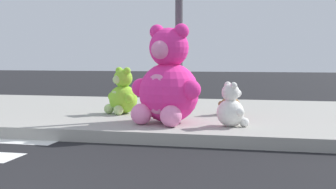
{
  "coord_description": "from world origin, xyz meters",
  "views": [
    {
      "loc": [
        2.28,
        -2.02,
        1.03
      ],
      "look_at": [
        1.02,
        3.6,
        0.55
      ],
      "focal_mm": 48.18,
      "sensor_mm": 36.0,
      "label": 1
    }
  ],
  "objects_px": {
    "plush_brown": "(230,102)",
    "plush_lime": "(122,95)",
    "sign_pole": "(179,0)",
    "plush_white": "(232,109)",
    "plush_pink_large": "(168,84)"
  },
  "relations": [
    {
      "from": "plush_lime",
      "to": "sign_pole",
      "type": "bearing_deg",
      "value": -14.07
    },
    {
      "from": "plush_brown",
      "to": "plush_white",
      "type": "xyz_separation_m",
      "value": [
        0.13,
        -1.21,
        0.04
      ]
    },
    {
      "from": "plush_brown",
      "to": "plush_lime",
      "type": "xyz_separation_m",
      "value": [
        -1.65,
        -0.26,
        0.1
      ]
    },
    {
      "from": "sign_pole",
      "to": "plush_lime",
      "type": "bearing_deg",
      "value": 165.93
    },
    {
      "from": "plush_lime",
      "to": "plush_white",
      "type": "distance_m",
      "value": 2.01
    },
    {
      "from": "sign_pole",
      "to": "plush_white",
      "type": "height_order",
      "value": "sign_pole"
    },
    {
      "from": "plush_pink_large",
      "to": "plush_brown",
      "type": "xyz_separation_m",
      "value": [
        0.73,
        1.09,
        -0.34
      ]
    },
    {
      "from": "sign_pole",
      "to": "plush_white",
      "type": "xyz_separation_m",
      "value": [
        0.82,
        -0.71,
        -1.47
      ]
    },
    {
      "from": "sign_pole",
      "to": "plush_brown",
      "type": "height_order",
      "value": "sign_pole"
    },
    {
      "from": "sign_pole",
      "to": "plush_pink_large",
      "type": "xyz_separation_m",
      "value": [
        -0.04,
        -0.59,
        -1.17
      ]
    },
    {
      "from": "sign_pole",
      "to": "plush_lime",
      "type": "xyz_separation_m",
      "value": [
        -0.95,
        0.24,
        -1.41
      ]
    },
    {
      "from": "plush_brown",
      "to": "plush_lime",
      "type": "bearing_deg",
      "value": -170.95
    },
    {
      "from": "plush_pink_large",
      "to": "plush_white",
      "type": "relative_size",
      "value": 2.32
    },
    {
      "from": "plush_pink_large",
      "to": "plush_white",
      "type": "distance_m",
      "value": 0.92
    },
    {
      "from": "plush_brown",
      "to": "plush_white",
      "type": "relative_size",
      "value": 0.83
    }
  ]
}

